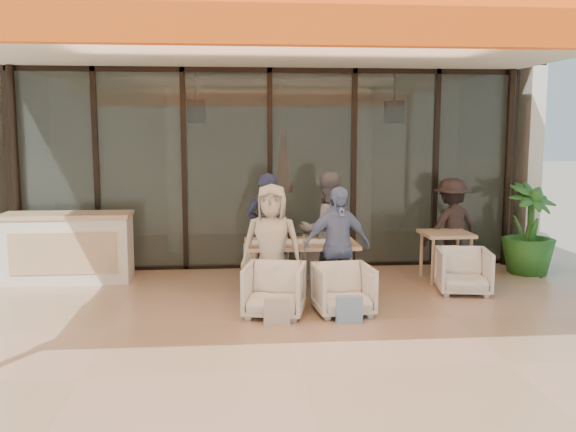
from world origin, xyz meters
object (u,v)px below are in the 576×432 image
Objects in this scene: chair_near_left at (274,288)px; standing_woman at (451,227)px; diner_periwinkle at (337,246)px; host_counter at (68,248)px; dining_table at (300,246)px; side_table at (446,239)px; potted_palm at (529,229)px; chair_far_left at (266,261)px; side_chair at (463,269)px; chair_far_right at (321,260)px; diner_grey at (326,230)px; diner_cream at (272,245)px; diner_navy at (267,231)px; chair_near_right at (343,287)px.

standing_woman is (2.89, 2.04, 0.39)m from chair_near_left.
diner_periwinkle reaches higher than chair_near_left.
host_counter reaches higher than dining_table.
potted_palm is at bearing 12.57° from side_table.
chair_near_left is 0.48× the size of standing_woman.
side_chair reaches higher than chair_far_left.
standing_woman is (2.05, 0.14, 0.46)m from chair_far_right.
dining_table reaches higher than chair_near_left.
diner_grey reaches higher than side_chair.
side_table is at bearing 169.17° from chair_far_right.
diner_periwinkle is 1.89m from side_chair.
host_counter is 2.90m from chair_far_left.
diner_periwinkle reaches higher than dining_table.
potted_palm is (1.42, 0.32, 0.08)m from side_table.
diner_cream reaches higher than standing_woman.
potted_palm is (4.07, 1.89, 0.36)m from chair_near_left.
side_table is at bearing -164.20° from diner_navy.
potted_palm reaches higher than chair_near_left.
dining_table is 1.10m from chair_far_left.
dining_table is 0.62m from diner_cream.
potted_palm is (4.07, 0.49, -0.11)m from diner_navy.
host_counter is 1.21× the size of diner_periwinkle.
standing_woman reaches higher than side_chair.
host_counter is 1.12× the size of diner_navy.
side_table reaches higher than chair_near_left.
chair_far_right is 0.73m from diner_grey.
potted_palm is at bearing 171.87° from chair_far_left.
chair_far_left is 0.38× the size of diner_cream.
chair_far_right is at bearing 69.22° from diner_cream.
potted_palm is (4.07, -0.01, 0.42)m from chair_far_left.
side_table is (2.65, 0.17, -0.19)m from diner_navy.
potted_palm is (3.23, 1.89, 0.37)m from chair_near_right.
chair_far_left is 0.86× the size of chair_near_right.
chair_near_left is at bearing 81.98° from chair_far_left.
standing_woman is 1.05× the size of potted_palm.
diner_grey is 1.23m from diner_cream.
chair_near_right is 1.70m from diner_navy.
side_chair is (2.24, -0.13, -0.34)m from dining_table.
host_counter is 4.23m from chair_near_right.
chair_near_right reaches higher than chair_far_left.
standing_woman is at bearing 174.67° from chair_far_left.
diner_navy is 0.90m from diner_cream.
diner_periwinkle is at bearing 84.26° from chair_near_right.
side_chair is (1.81, 0.32, -0.42)m from diner_periwinkle.
side_table is at bearing 164.98° from chair_far_left.
side_table is 0.53m from standing_woman.
diner_periwinkle is at bearing 10.18° from diner_cream.
host_counter is 3.51m from chair_near_left.
dining_table is 2.09× the size of chair_near_left.
standing_woman is at bearing -176.26° from diner_grey.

